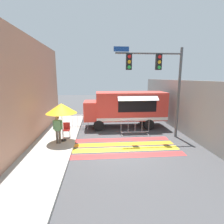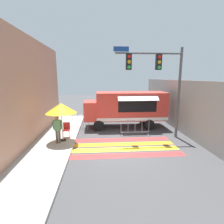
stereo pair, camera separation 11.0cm
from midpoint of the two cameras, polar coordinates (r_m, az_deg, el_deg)
ground_plane at (r=9.84m, az=2.45°, el=-11.70°), size 60.00×60.00×0.00m
sidewalk_left at (r=10.39m, az=-25.27°, el=-11.16°), size 4.40×16.00×0.14m
building_left_facade at (r=9.83m, az=-28.49°, el=5.46°), size 0.25×16.00×6.15m
concrete_wall_right at (r=13.52m, az=21.17°, el=1.92°), size 0.20×16.00×3.65m
crosswalk_painted at (r=10.02m, az=2.30°, el=-11.24°), size 6.40×2.84×0.01m
food_truck at (r=13.55m, az=3.81°, el=1.75°), size 6.19×2.53×2.73m
traffic_signal_pole at (r=11.20m, az=14.61°, el=11.97°), size 4.20×0.29×5.60m
patio_umbrella at (r=10.44m, az=-16.48°, el=1.14°), size 1.76×1.76×2.25m
folding_chair at (r=11.35m, az=-14.92°, el=-5.21°), size 0.42×0.42×0.93m
vendor_person at (r=10.33m, az=-17.55°, el=-4.98°), size 0.53×0.21×1.61m
barricade_front at (r=11.90m, az=7.27°, el=-4.90°), size 1.93×0.44×1.11m
barricade_side at (r=13.47m, az=-11.37°, el=-3.17°), size 1.58×0.44×1.11m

